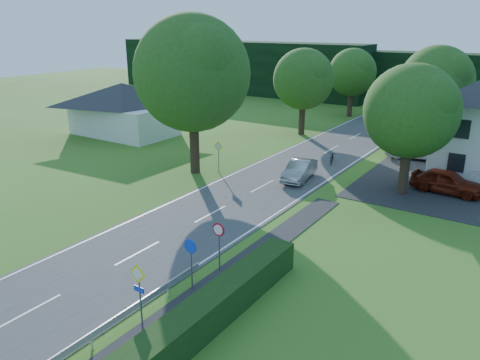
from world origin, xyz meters
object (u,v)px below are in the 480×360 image
Objects in this scene: parked_car_red at (447,181)px; parked_car_silver_a at (416,150)px; moving_car at (299,170)px; streetlight at (411,122)px; motorcycle at (332,157)px.

parked_car_silver_a reaches higher than parked_car_red.
parked_car_red reaches higher than moving_car.
streetlight is 7.94m from parked_car_silver_a.
parked_car_red reaches higher than motorcycle.
streetlight is 4.64m from parked_car_red.
streetlight is 1.66× the size of parked_car_silver_a.
parked_car_silver_a reaches higher than motorcycle.
motorcycle is 0.39× the size of parked_car_silver_a.
parked_car_silver_a is (-0.96, 7.00, -3.63)m from streetlight.
moving_car is 9.94m from parked_car_red.
streetlight is 1.74× the size of parked_car_red.
moving_car is 0.92× the size of parked_car_red.
streetlight is 8.25m from moving_car.
moving_car is 2.23× the size of motorcycle.
parked_car_silver_a is at bearing 31.60° from parked_car_red.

